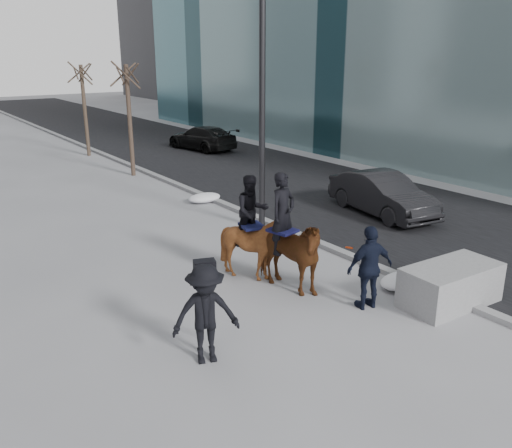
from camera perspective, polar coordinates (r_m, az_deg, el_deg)
ground at (r=11.27m, az=3.59°, el=-8.82°), size 120.00×120.00×0.00m
road at (r=22.83m, az=1.49°, el=5.07°), size 8.00×90.00×0.01m
curb at (r=20.72m, az=-7.41°, el=3.76°), size 0.25×90.00×0.12m
planter at (r=11.95m, az=19.79°, el=-6.06°), size 2.16×1.15×0.84m
car_near at (r=17.76m, az=13.16°, el=3.09°), size 2.03×4.24×1.34m
car_far at (r=29.14m, az=-5.73°, el=9.02°), size 2.44×4.55×1.25m
tree_near at (r=23.17m, az=-13.19°, el=11.08°), size 1.20×1.20×5.01m
tree_far at (r=28.33m, az=-17.61°, el=11.74°), size 1.20×1.20×4.88m
mounted_left at (r=11.70m, az=3.18°, el=-2.58°), size 1.29×2.16×2.62m
mounted_right at (r=12.30m, az=-0.14°, el=-1.54°), size 1.58×1.70×2.41m
feeder at (r=11.16m, az=11.88°, el=-4.51°), size 1.10×0.97×1.75m
camera_crew at (r=9.13m, az=-5.32°, el=-9.37°), size 1.29×0.99×1.75m
lamppost at (r=15.28m, az=0.63°, el=17.63°), size 0.25×0.80×9.09m
snow_piles at (r=15.41m, az=2.89°, el=-0.71°), size 1.21×9.50×0.31m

